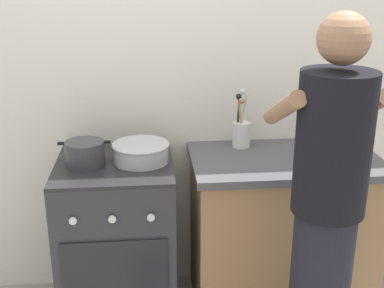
% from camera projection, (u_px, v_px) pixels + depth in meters
% --- Properties ---
extents(back_wall, '(3.20, 0.10, 2.50)m').
position_uv_depth(back_wall, '(212.00, 79.00, 2.84)').
color(back_wall, silver).
rests_on(back_wall, ground).
extents(countertop, '(1.00, 0.60, 0.90)m').
position_uv_depth(countertop, '(281.00, 232.00, 2.80)').
color(countertop, '#99724C').
rests_on(countertop, ground).
extents(stove_range, '(0.60, 0.62, 0.90)m').
position_uv_depth(stove_range, '(118.00, 240.00, 2.72)').
color(stove_range, '#2D2D33').
rests_on(stove_range, ground).
extents(pot, '(0.26, 0.20, 0.13)m').
position_uv_depth(pot, '(85.00, 153.00, 2.53)').
color(pot, '#38383D').
rests_on(pot, stove_range).
extents(mixing_bowl, '(0.30, 0.30, 0.10)m').
position_uv_depth(mixing_bowl, '(141.00, 152.00, 2.58)').
color(mixing_bowl, '#B7B7BC').
rests_on(mixing_bowl, stove_range).
extents(utensil_crock, '(0.10, 0.10, 0.33)m').
position_uv_depth(utensil_crock, '(241.00, 131.00, 2.79)').
color(utensil_crock, silver).
rests_on(utensil_crock, countertop).
extents(oil_bottle, '(0.06, 0.06, 0.26)m').
position_uv_depth(oil_bottle, '(330.00, 137.00, 2.63)').
color(oil_bottle, gold).
rests_on(oil_bottle, countertop).
extents(person, '(0.41, 0.50, 1.70)m').
position_uv_depth(person, '(326.00, 218.00, 2.09)').
color(person, black).
rests_on(person, ground).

